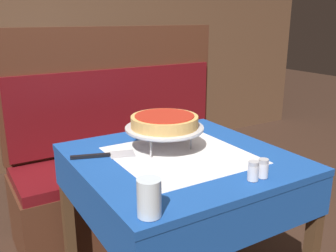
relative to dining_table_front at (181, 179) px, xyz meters
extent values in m
cube|color=#194799|center=(0.00, 0.00, 0.10)|extent=(0.88, 0.88, 0.03)
cube|color=white|center=(0.00, 0.00, 0.11)|extent=(0.54, 0.54, 0.00)
cube|color=#194799|center=(0.00, 0.00, 0.00)|extent=(0.87, 0.87, 0.17)
cube|color=#4C331E|center=(-0.40, 0.40, -0.29)|extent=(0.05, 0.05, 0.74)
cube|color=#4C331E|center=(0.40, 0.40, -0.29)|extent=(0.05, 0.05, 0.74)
cube|color=#194799|center=(-0.05, 1.70, 0.11)|extent=(0.62, 0.62, 0.03)
cube|color=white|center=(-0.05, 1.70, 0.12)|extent=(0.39, 0.39, 0.00)
cube|color=#194799|center=(-0.05, 1.70, 0.03)|extent=(0.62, 0.62, 0.12)
cube|color=#4C331E|center=(-0.33, 1.42, -0.28)|extent=(0.05, 0.05, 0.75)
cube|color=#4C331E|center=(0.22, 1.42, -0.28)|extent=(0.05, 0.05, 0.75)
cube|color=#4C331E|center=(-0.33, 1.97, -0.28)|extent=(0.05, 0.05, 0.75)
cube|color=#4C331E|center=(0.22, 1.97, -0.28)|extent=(0.05, 0.05, 0.75)
cube|color=#4C2819|center=(0.12, 0.75, -0.44)|extent=(1.45, 0.51, 0.44)
cube|color=#600F14|center=(0.12, 0.75, -0.19)|extent=(1.42, 0.50, 0.06)
cube|color=#4C2819|center=(0.12, 0.97, 0.24)|extent=(1.45, 0.06, 0.79)
cube|color=#600F14|center=(0.12, 0.93, 0.12)|extent=(1.39, 0.02, 0.50)
cube|color=brown|center=(0.00, 2.14, 0.55)|extent=(6.00, 0.04, 2.40)
cylinder|color=#ADADB2|center=(-0.03, 0.22, 0.16)|extent=(0.01, 0.01, 0.09)
cylinder|color=#ADADB2|center=(-0.13, 0.04, 0.16)|extent=(0.01, 0.01, 0.09)
cylinder|color=#ADADB2|center=(0.08, 0.04, 0.16)|extent=(0.01, 0.01, 0.09)
cylinder|color=#ADADB2|center=(-0.03, 0.10, 0.20)|extent=(0.24, 0.24, 0.01)
cylinder|color=silver|center=(-0.03, 0.10, 0.21)|extent=(0.34, 0.34, 0.01)
cylinder|color=silver|center=(-0.03, 0.10, 0.22)|extent=(0.35, 0.35, 0.01)
cylinder|color=tan|center=(-0.03, 0.10, 0.24)|extent=(0.30, 0.30, 0.05)
cylinder|color=#B22819|center=(-0.03, 0.10, 0.27)|extent=(0.26, 0.26, 0.01)
cube|color=#BCBCC1|center=(-0.22, 0.13, 0.12)|extent=(0.13, 0.12, 0.00)
cube|color=black|center=(-0.35, 0.18, 0.12)|extent=(0.17, 0.07, 0.01)
cylinder|color=silver|center=(-0.36, -0.38, 0.17)|extent=(0.07, 0.07, 0.12)
cylinder|color=silver|center=(0.08, -0.35, 0.14)|extent=(0.04, 0.04, 0.06)
cylinder|color=#B7B7BC|center=(0.08, -0.35, 0.18)|extent=(0.04, 0.04, 0.02)
cylinder|color=silver|center=(0.13, -0.35, 0.14)|extent=(0.04, 0.04, 0.06)
cylinder|color=#B7B7BC|center=(0.13, -0.35, 0.18)|extent=(0.04, 0.04, 0.02)
cube|color=black|center=(0.00, 1.78, 0.14)|extent=(0.13, 0.13, 0.03)
cylinder|color=black|center=(0.00, 1.78, 0.22)|extent=(0.01, 0.01, 0.14)
cylinder|color=#99194C|center=(0.00, 1.82, 0.21)|extent=(0.04, 0.04, 0.11)
cylinder|color=white|center=(0.00, 1.74, 0.21)|extent=(0.04, 0.04, 0.11)
camera|label=1|loc=(-0.83, -1.27, 0.69)|focal=40.00mm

